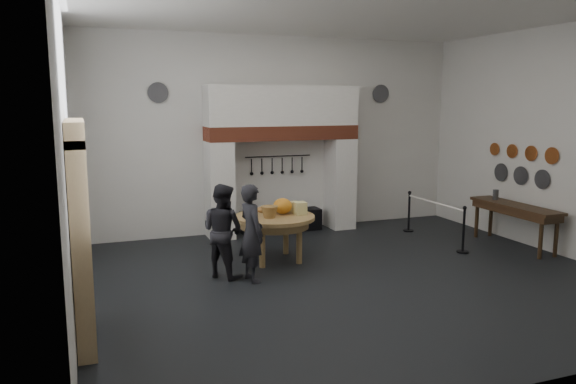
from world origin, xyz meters
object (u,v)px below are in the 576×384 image
object	(u,v)px
side_table	(515,206)
barrier_post_near	(464,231)
visitor_far	(223,231)
iron_range	(281,221)
visitor_near	(252,233)
barrier_post_far	(409,212)
work_table	(274,217)

from	to	relation	value
side_table	barrier_post_near	world-z (taller)	same
visitor_far	side_table	bearing A→B (deg)	-128.84
iron_range	side_table	xyz separation A→B (m)	(4.10, -3.01, 0.62)
iron_range	visitor_far	bearing A→B (deg)	-126.26
side_table	iron_range	bearing A→B (deg)	143.74
visitor_far	side_table	size ratio (longest dim) A/B	0.74
iron_range	visitor_far	size ratio (longest dim) A/B	1.16
visitor_near	side_table	distance (m)	5.80
side_table	barrier_post_far	world-z (taller)	same
work_table	visitor_far	world-z (taller)	visitor_far
visitor_far	barrier_post_far	xyz separation A→B (m)	(4.90, 1.82, -0.37)
iron_range	work_table	bearing A→B (deg)	-112.69
work_table	barrier_post_near	size ratio (longest dim) A/B	1.70
iron_range	side_table	bearing A→B (deg)	-36.26
visitor_far	barrier_post_far	distance (m)	5.24
visitor_far	barrier_post_near	world-z (taller)	visitor_far
iron_range	barrier_post_far	distance (m)	3.00
barrier_post_near	barrier_post_far	bearing A→B (deg)	90.00
visitor_near	visitor_far	world-z (taller)	visitor_near
side_table	barrier_post_near	xyz separation A→B (m)	(-1.29, -0.03, -0.42)
barrier_post_near	visitor_near	bearing A→B (deg)	-177.20
visitor_near	barrier_post_far	xyz separation A→B (m)	(4.50, 2.22, -0.38)
iron_range	barrier_post_near	world-z (taller)	barrier_post_near
barrier_post_far	work_table	bearing A→B (deg)	-162.22
visitor_near	barrier_post_near	xyz separation A→B (m)	(4.50, 0.22, -0.38)
visitor_near	barrier_post_far	bearing A→B (deg)	-73.78
side_table	barrier_post_near	bearing A→B (deg)	-178.57
visitor_far	visitor_near	bearing A→B (deg)	-172.48
iron_range	side_table	distance (m)	5.12
iron_range	work_table	world-z (taller)	work_table
visitor_near	barrier_post_near	world-z (taller)	visitor_near
barrier_post_far	visitor_far	bearing A→B (deg)	-159.64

